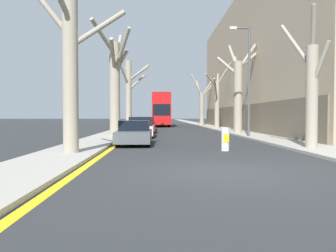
# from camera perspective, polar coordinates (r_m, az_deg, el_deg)

# --- Properties ---
(ground_plane) EXTENTS (300.00, 300.00, 0.00)m
(ground_plane) POSITION_cam_1_polar(r_m,az_deg,el_deg) (8.82, 9.48, -8.00)
(ground_plane) COLOR #2B2D30
(sidewalk_left) EXTENTS (2.34, 120.00, 0.12)m
(sidewalk_left) POSITION_cam_1_polar(r_m,az_deg,el_deg) (58.65, -5.10, 0.40)
(sidewalk_left) COLOR #A39E93
(sidewalk_left) RESTS_ON ground
(sidewalk_right) EXTENTS (2.34, 120.00, 0.12)m
(sidewalk_right) POSITION_cam_1_polar(r_m,az_deg,el_deg) (58.95, 5.01, 0.41)
(sidewalk_right) COLOR #A39E93
(sidewalk_right) RESTS_ON ground
(building_facade_right) EXTENTS (10.08, 39.45, 13.79)m
(building_facade_right) POSITION_cam_1_polar(r_m,az_deg,el_deg) (37.27, 19.11, 10.03)
(building_facade_right) COLOR tan
(building_facade_right) RESTS_ON ground
(kerb_line_stripe) EXTENTS (0.24, 120.00, 0.01)m
(kerb_line_stripe) POSITION_cam_1_polar(r_m,az_deg,el_deg) (58.59, -3.78, 0.35)
(kerb_line_stripe) COLOR yellow
(kerb_line_stripe) RESTS_ON ground
(street_tree_left_0) EXTENTS (3.96, 3.22, 7.90)m
(street_tree_left_0) POSITION_cam_1_polar(r_m,az_deg,el_deg) (12.92, -16.56, 11.75)
(street_tree_left_0) COLOR gray
(street_tree_left_0) RESTS_ON ground
(street_tree_left_1) EXTENTS (2.59, 4.54, 7.60)m
(street_tree_left_1) POSITION_cam_1_polar(r_m,az_deg,el_deg) (23.32, -9.24, 7.64)
(street_tree_left_1) COLOR gray
(street_tree_left_1) RESTS_ON ground
(street_tree_left_2) EXTENTS (2.94, 3.27, 7.16)m
(street_tree_left_2) POSITION_cam_1_polar(r_m,az_deg,el_deg) (34.24, -6.75, 5.88)
(street_tree_left_2) COLOR gray
(street_tree_left_2) RESTS_ON ground
(street_tree_right_0) EXTENTS (1.01, 3.16, 6.03)m
(street_tree_right_0) POSITION_cam_1_polar(r_m,az_deg,el_deg) (15.48, 23.63, 5.83)
(street_tree_right_0) COLOR gray
(street_tree_right_0) RESTS_ON ground
(street_tree_right_1) EXTENTS (3.93, 2.46, 7.39)m
(street_tree_right_1) POSITION_cam_1_polar(r_m,az_deg,el_deg) (27.39, 12.14, 6.23)
(street_tree_right_1) COLOR gray
(street_tree_right_1) RESTS_ON ground
(street_tree_right_2) EXTENTS (3.07, 3.99, 7.37)m
(street_tree_right_2) POSITION_cam_1_polar(r_m,az_deg,el_deg) (37.43, 8.54, 4.41)
(street_tree_right_2) COLOR gray
(street_tree_right_2) RESTS_ON ground
(street_tree_right_3) EXTENTS (3.31, 2.30, 7.83)m
(street_tree_right_3) POSITION_cam_1_polar(r_m,az_deg,el_deg) (49.56, 5.91, 3.82)
(street_tree_right_3) COLOR gray
(street_tree_right_3) RESTS_ON ground
(double_decker_bus) EXTENTS (2.45, 11.48, 4.49)m
(double_decker_bus) POSITION_cam_1_polar(r_m,az_deg,el_deg) (46.66, -1.19, 3.11)
(double_decker_bus) COLOR red
(double_decker_bus) RESTS_ON ground
(parked_car_0) EXTENTS (1.70, 4.06, 1.25)m
(parked_car_0) POSITION_cam_1_polar(r_m,az_deg,el_deg) (17.04, -5.83, -1.22)
(parked_car_0) COLOR #4C5156
(parked_car_0) RESTS_ON ground
(parked_car_1) EXTENTS (1.76, 4.29, 1.41)m
(parked_car_1) POSITION_cam_1_polar(r_m,az_deg,el_deg) (23.04, -4.75, -0.27)
(parked_car_1) COLOR silver
(parked_car_1) RESTS_ON ground
(parked_car_2) EXTENTS (1.88, 4.06, 1.32)m
(parked_car_2) POSITION_cam_1_polar(r_m,az_deg,el_deg) (28.74, -4.14, 0.08)
(parked_car_2) COLOR maroon
(parked_car_2) RESTS_ON ground
(parked_car_3) EXTENTS (1.74, 4.43, 1.38)m
(parked_car_3) POSITION_cam_1_polar(r_m,az_deg,el_deg) (34.08, -3.75, 0.39)
(parked_car_3) COLOR black
(parked_car_3) RESTS_ON ground
(lamp_post) EXTENTS (1.40, 0.20, 7.46)m
(lamp_post) POSITION_cam_1_polar(r_m,az_deg,el_deg) (22.67, 13.69, 8.57)
(lamp_post) COLOR #4C4F54
(lamp_post) RESTS_ON ground
(traffic_bollard) EXTENTS (0.33, 0.34, 0.99)m
(traffic_bollard) POSITION_cam_1_polar(r_m,az_deg,el_deg) (14.17, 9.95, -2.27)
(traffic_bollard) COLOR white
(traffic_bollard) RESTS_ON ground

